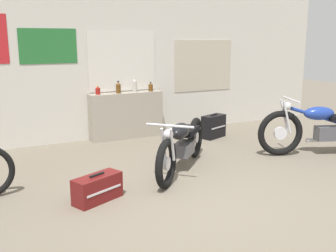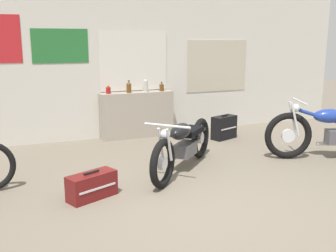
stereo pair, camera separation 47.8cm
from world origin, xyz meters
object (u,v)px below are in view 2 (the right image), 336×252
Objects in this scene: bottle_leftmost at (108,90)px; hard_case_darkred at (92,186)px; bottle_left_center at (129,87)px; hard_case_black at (224,127)px; motorcycle_blue at (336,131)px; motorcycle_black at (184,144)px; bottle_right_center at (162,87)px; bottle_center at (146,85)px.

bottle_leftmost is 0.25× the size of hard_case_darkred.
bottle_leftmost is 0.70× the size of bottle_left_center.
hard_case_black is at bearing -23.73° from bottle_left_center.
motorcycle_blue is at bearing -43.24° from bottle_left_center.
bottle_right_center is at bearing 77.24° from motorcycle_black.
hard_case_black is (1.32, -0.74, -0.79)m from bottle_center.
hard_case_black is (0.99, -0.72, -0.74)m from bottle_right_center.
hard_case_black is (2.04, -0.74, -0.73)m from bottle_leftmost.
bottle_right_center is at bearing 128.63° from motorcycle_blue.
hard_case_darkred is at bearing -159.89° from motorcycle_black.
hard_case_darkred is (-3.90, -0.18, -0.28)m from motorcycle_blue.
motorcycle_black is 2.82× the size of hard_case_black.
motorcycle_black is at bearing -94.27° from bottle_center.
bottle_leftmost is at bearing 159.97° from hard_case_black.
bottle_leftmost is at bearing 104.59° from motorcycle_black.
motorcycle_blue reaches higher than hard_case_darkred.
bottle_left_center reaches higher than motorcycle_blue.
bottle_right_center is 3.38m from hard_case_darkred.
bottle_leftmost is at bearing 179.56° from bottle_center.
bottle_center is at bearing 2.15° from bottle_left_center.
bottle_right_center reaches higher than motorcycle_blue.
bottle_leftmost reaches higher than hard_case_black.
hard_case_black is at bearing -20.03° from bottle_leftmost.
motorcycle_blue is (1.99, -2.49, -0.52)m from bottle_right_center.
bottle_center reaches higher than motorcycle_blue.
bottle_center is (0.34, 0.01, 0.03)m from bottle_left_center.
hard_case_darkred is (-1.43, -0.52, -0.24)m from motorcycle_black.
motorcycle_blue is (3.04, -2.51, -0.51)m from bottle_leftmost.
hard_case_darkred is (-1.59, -2.68, -0.85)m from bottle_center.
bottle_right_center is (0.32, -0.01, -0.05)m from bottle_center.
bottle_center is 0.14× the size of motorcycle_blue.
hard_case_darkred is at bearing -177.38° from motorcycle_blue.
motorcycle_black is (0.56, -2.17, -0.55)m from bottle_leftmost.
motorcycle_blue is at bearing -47.26° from bottle_center.
motorcycle_blue is 3.92m from hard_case_darkred.
bottle_center reaches higher than hard_case_black.
hard_case_darkred is (-0.86, -2.69, -0.79)m from bottle_leftmost.
bottle_left_center reaches higher than motorcycle_black.
bottle_leftmost is 2.93m from hard_case_darkred.
bottle_leftmost is 0.10× the size of motorcycle_black.
bottle_right_center is 0.33× the size of hard_case_black.
bottle_center is 1.60× the size of bottle_right_center.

